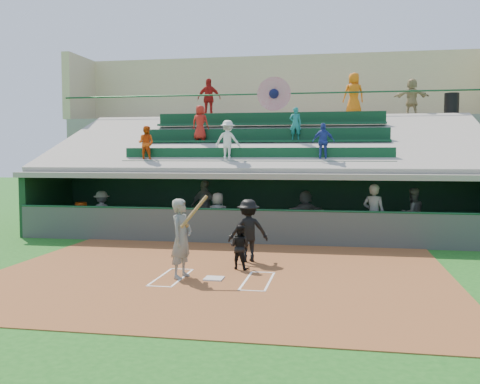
% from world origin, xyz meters
% --- Properties ---
extents(ground, '(100.00, 100.00, 0.00)m').
position_xyz_m(ground, '(0.00, 0.00, 0.00)').
color(ground, '#1A5718').
rests_on(ground, ground).
extents(dirt_slab, '(11.00, 9.00, 0.02)m').
position_xyz_m(dirt_slab, '(0.00, 0.50, 0.01)').
color(dirt_slab, brown).
rests_on(dirt_slab, ground).
extents(home_plate, '(0.43, 0.43, 0.03)m').
position_xyz_m(home_plate, '(0.00, 0.00, 0.04)').
color(home_plate, silver).
rests_on(home_plate, dirt_slab).
extents(batters_box_chalk, '(2.65, 1.85, 0.01)m').
position_xyz_m(batters_box_chalk, '(0.00, 0.00, 0.02)').
color(batters_box_chalk, white).
rests_on(batters_box_chalk, dirt_slab).
extents(dugout_floor, '(16.00, 3.50, 0.04)m').
position_xyz_m(dugout_floor, '(0.00, 6.75, 0.02)').
color(dugout_floor, gray).
rests_on(dugout_floor, ground).
extents(concourse_slab, '(20.00, 3.00, 4.60)m').
position_xyz_m(concourse_slab, '(0.00, 13.50, 2.30)').
color(concourse_slab, gray).
rests_on(concourse_slab, ground).
extents(grandstand, '(20.40, 10.40, 7.80)m').
position_xyz_m(grandstand, '(-0.01, 10.51, 2.26)').
color(grandstand, '#464A46').
rests_on(grandstand, ground).
extents(batter_at_plate, '(0.92, 0.80, 1.95)m').
position_xyz_m(batter_at_plate, '(-0.77, 0.01, 0.95)').
color(batter_at_plate, '#60645E').
rests_on(batter_at_plate, dirt_slab).
extents(catcher, '(0.65, 0.57, 1.12)m').
position_xyz_m(catcher, '(0.39, 1.19, 0.58)').
color(catcher, black).
rests_on(catcher, dirt_slab).
extents(home_umpire, '(1.23, 0.95, 1.68)m').
position_xyz_m(home_umpire, '(0.45, 2.20, 0.86)').
color(home_umpire, black).
rests_on(home_umpire, dirt_slab).
extents(dugout_bench, '(13.11, 3.66, 0.40)m').
position_xyz_m(dugout_bench, '(-0.16, 8.06, 0.24)').
color(dugout_bench, olive).
rests_on(dugout_bench, dugout_floor).
extents(white_table, '(0.88, 0.73, 0.67)m').
position_xyz_m(white_table, '(-6.42, 6.33, 0.38)').
color(white_table, silver).
rests_on(white_table, dugout_floor).
extents(water_cooler, '(0.43, 0.43, 0.43)m').
position_xyz_m(water_cooler, '(-6.50, 6.38, 0.92)').
color(water_cooler, '#C3410B').
rests_on(water_cooler, white_table).
extents(dugout_player_a, '(1.13, 0.85, 1.55)m').
position_xyz_m(dugout_player_a, '(-5.54, 6.07, 0.81)').
color(dugout_player_a, '#595C57').
rests_on(dugout_player_a, dugout_floor).
extents(dugout_player_b, '(1.23, 0.81, 1.95)m').
position_xyz_m(dugout_player_b, '(-1.86, 6.65, 1.01)').
color(dugout_player_b, '#5A5D58').
rests_on(dugout_player_b, dugout_floor).
extents(dugout_player_c, '(0.82, 0.57, 1.59)m').
position_xyz_m(dugout_player_c, '(-1.14, 5.54, 0.84)').
color(dugout_player_c, '#61645E').
rests_on(dugout_player_c, dugout_floor).
extents(dugout_player_d, '(1.56, 0.93, 1.60)m').
position_xyz_m(dugout_player_d, '(1.70, 6.99, 0.84)').
color(dugout_player_d, '#575A55').
rests_on(dugout_player_d, dugout_floor).
extents(dugout_player_e, '(0.83, 0.69, 1.93)m').
position_xyz_m(dugout_player_e, '(3.96, 5.50, 1.01)').
color(dugout_player_e, '#5C5F59').
rests_on(dugout_player_e, dugout_floor).
extents(dugout_player_f, '(1.04, 0.94, 1.75)m').
position_xyz_m(dugout_player_f, '(5.30, 6.67, 0.91)').
color(dugout_player_f, '#5A5D58').
rests_on(dugout_player_f, dugout_floor).
extents(trash_bin, '(0.61, 0.61, 0.91)m').
position_xyz_m(trash_bin, '(7.57, 12.31, 5.06)').
color(trash_bin, black).
rests_on(trash_bin, concourse_slab).
extents(concourse_staff_a, '(1.12, 0.49, 1.90)m').
position_xyz_m(concourse_staff_a, '(-3.20, 12.97, 5.55)').
color(concourse_staff_a, '#A21612').
rests_on(concourse_staff_a, concourse_slab).
extents(concourse_staff_b, '(1.05, 0.82, 1.89)m').
position_xyz_m(concourse_staff_b, '(3.48, 12.30, 5.54)').
color(concourse_staff_b, orange).
rests_on(concourse_staff_b, concourse_slab).
extents(concourse_staff_c, '(1.51, 0.52, 1.61)m').
position_xyz_m(concourse_staff_c, '(5.97, 12.60, 5.41)').
color(concourse_staff_c, tan).
rests_on(concourse_staff_c, concourse_slab).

